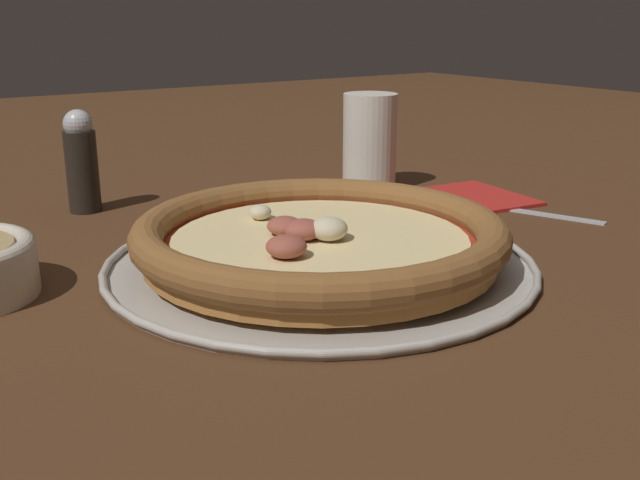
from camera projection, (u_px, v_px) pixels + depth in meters
ground_plane at (320, 267)px, 0.64m from camera, size 3.00×3.00×0.00m
pizza_tray at (320, 263)px, 0.64m from camera, size 0.36×0.36×0.01m
pizza at (320, 237)px, 0.63m from camera, size 0.32×0.32×0.04m
drinking_cup at (370, 142)px, 0.90m from camera, size 0.06×0.06×0.12m
napkin at (472, 196)px, 0.87m from camera, size 0.14×0.13×0.01m
fork at (512, 209)px, 0.82m from camera, size 0.17×0.08×0.00m
pepper_shaker at (81, 161)px, 0.80m from camera, size 0.03×0.03×0.11m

